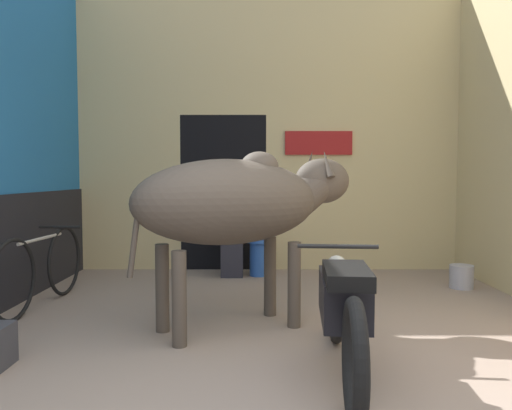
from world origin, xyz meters
TOP-DOWN VIEW (x-y plane):
  - wall_back_with_doorway at (-0.19, 4.43)m, footprint 5.03×0.93m
  - cow at (-0.29, 1.63)m, footprint 2.02×1.42m
  - motorcycle_near at (0.39, 0.64)m, footprint 0.58×1.91m
  - bicycle at (-2.22, 2.28)m, footprint 0.44×1.71m
  - shopkeeper_seated at (-0.46, 3.80)m, footprint 0.39×0.33m
  - plastic_stool at (-0.13, 3.78)m, footprint 0.32×0.32m
  - bucket at (2.14, 3.08)m, footprint 0.26×0.26m

SIDE VIEW (x-z plane):
  - bucket at x=2.14m, z-range 0.00..0.26m
  - plastic_stool at x=-0.13m, z-range 0.02..0.47m
  - bicycle at x=-2.22m, z-range 0.00..0.75m
  - motorcycle_near at x=0.39m, z-range 0.05..0.82m
  - shopkeeper_seated at x=-0.46m, z-range 0.03..1.28m
  - cow at x=-0.29m, z-range 0.30..1.79m
  - wall_back_with_doorway at x=-0.19m, z-range -0.29..3.58m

